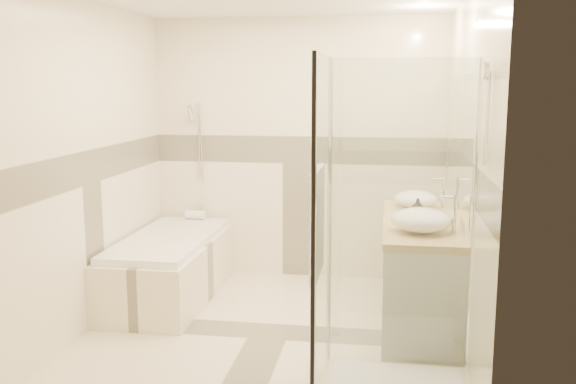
# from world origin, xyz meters

# --- Properties ---
(room) EXTENTS (2.82, 3.02, 2.52)m
(room) POSITION_xyz_m (0.06, 0.01, 1.26)
(room) COLOR beige
(room) RESTS_ON ground
(bathtub) EXTENTS (0.75, 1.70, 0.56)m
(bathtub) POSITION_xyz_m (-1.02, 0.65, 0.31)
(bathtub) COLOR beige
(bathtub) RESTS_ON ground
(vanity) EXTENTS (0.58, 1.62, 0.85)m
(vanity) POSITION_xyz_m (1.12, 0.30, 0.43)
(vanity) COLOR white
(vanity) RESTS_ON ground
(shower_enclosure) EXTENTS (0.96, 0.93, 2.04)m
(shower_enclosure) POSITION_xyz_m (0.83, -0.97, 0.51)
(shower_enclosure) COLOR beige
(shower_enclosure) RESTS_ON ground
(vessel_sink_near) EXTENTS (0.36, 0.36, 0.14)m
(vessel_sink_near) POSITION_xyz_m (1.10, 0.81, 0.92)
(vessel_sink_near) COLOR white
(vessel_sink_near) RESTS_ON vanity
(vessel_sink_far) EXTENTS (0.42, 0.42, 0.17)m
(vessel_sink_far) POSITION_xyz_m (1.10, -0.10, 0.93)
(vessel_sink_far) COLOR white
(vessel_sink_far) RESTS_ON vanity
(faucet_near) EXTENTS (0.11, 0.03, 0.26)m
(faucet_near) POSITION_xyz_m (1.32, 0.81, 1.00)
(faucet_near) COLOR silver
(faucet_near) RESTS_ON vanity
(faucet_far) EXTENTS (0.11, 0.03, 0.27)m
(faucet_far) POSITION_xyz_m (1.32, -0.10, 1.01)
(faucet_far) COLOR silver
(faucet_far) RESTS_ON vanity
(amenity_bottle_a) EXTENTS (0.08, 0.08, 0.16)m
(amenity_bottle_a) POSITION_xyz_m (1.10, 0.23, 0.93)
(amenity_bottle_a) COLOR black
(amenity_bottle_a) RESTS_ON vanity
(amenity_bottle_b) EXTENTS (0.12, 0.12, 0.14)m
(amenity_bottle_b) POSITION_xyz_m (1.10, 0.46, 0.92)
(amenity_bottle_b) COLOR black
(amenity_bottle_b) RESTS_ON vanity
(folded_towels) EXTENTS (0.18, 0.28, 0.08)m
(folded_towels) POSITION_xyz_m (1.10, 0.93, 0.89)
(folded_towels) COLOR white
(folded_towels) RESTS_ON vanity
(rolled_towel) EXTENTS (0.19, 0.09, 0.09)m
(rolled_towel) POSITION_xyz_m (-1.00, 1.38, 0.60)
(rolled_towel) COLOR white
(rolled_towel) RESTS_ON bathtub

